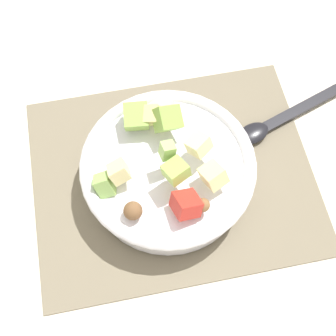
{
  "coord_description": "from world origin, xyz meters",
  "views": [
    {
      "loc": [
        -0.07,
        -0.31,
        0.68
      ],
      "look_at": [
        -0.01,
        -0.01,
        0.05
      ],
      "focal_mm": 50.66,
      "sensor_mm": 36.0,
      "label": 1
    }
  ],
  "objects": [
    {
      "name": "ground_plane",
      "position": [
        0.0,
        0.0,
        0.0
      ],
      "size": [
        2.4,
        2.4,
        0.0
      ],
      "primitive_type": "plane",
      "color": "silver"
    },
    {
      "name": "serving_spoon",
      "position": [
        0.18,
        0.06,
        0.01
      ],
      "size": [
        0.21,
        0.1,
        0.01
      ],
      "color": "black",
      "rests_on": "placemat"
    },
    {
      "name": "salad_bowl",
      "position": [
        -0.01,
        -0.01,
        0.05
      ],
      "size": [
        0.26,
        0.26,
        0.12
      ],
      "color": "white",
      "rests_on": "placemat"
    },
    {
      "name": "placemat",
      "position": [
        0.0,
        0.0,
        0.0
      ],
      "size": [
        0.44,
        0.36,
        0.01
      ],
      "primitive_type": "cube",
      "color": "#756B56",
      "rests_on": "ground_plane"
    }
  ]
}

